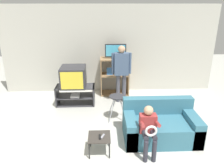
{
  "coord_description": "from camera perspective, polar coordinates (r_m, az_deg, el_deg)",
  "views": [
    {
      "loc": [
        -0.2,
        -2.35,
        2.63
      ],
      "look_at": [
        -0.01,
        2.26,
        0.9
      ],
      "focal_mm": 35.0,
      "sensor_mm": 36.0,
      "label": 1
    }
  ],
  "objects": [
    {
      "name": "wall_back",
      "position": [
        6.63,
        -0.63,
        8.97
      ],
      "size": [
        6.4,
        0.06,
        2.6
      ],
      "color": "beige",
      "rests_on": "ground_plane"
    },
    {
      "name": "tv_stand",
      "position": [
        6.05,
        -9.49,
        -2.89
      ],
      "size": [
        1.03,
        0.48,
        0.52
      ],
      "color": "#38383D",
      "rests_on": "ground_plane"
    },
    {
      "name": "television_main",
      "position": [
        5.87,
        -10.05,
        1.89
      ],
      "size": [
        0.64,
        0.65,
        0.54
      ],
      "color": "#2D2D33",
      "rests_on": "tv_stand"
    },
    {
      "name": "media_shelf",
      "position": [
        6.53,
        0.69,
        2.12
      ],
      "size": [
        0.84,
        0.48,
        1.11
      ],
      "color": "#9E7A51",
      "rests_on": "ground_plane"
    },
    {
      "name": "television_flat",
      "position": [
        6.33,
        0.94,
        8.46
      ],
      "size": [
        0.61,
        0.2,
        0.41
      ],
      "color": "black",
      "rests_on": "media_shelf"
    },
    {
      "name": "folding_stool",
      "position": [
        5.11,
        1.4,
        -4.19
      ],
      "size": [
        0.44,
        0.41,
        0.6
      ],
      "color": "#B7B7BC",
      "rests_on": "ground_plane"
    },
    {
      "name": "snack_table",
      "position": [
        4.11,
        -3.34,
        -14.0
      ],
      "size": [
        0.41,
        0.41,
        0.34
      ],
      "color": "#38332D",
      "rests_on": "ground_plane"
    },
    {
      "name": "remote_control_black",
      "position": [
        4.06,
        -3.21,
        -13.6
      ],
      "size": [
        0.04,
        0.15,
        0.02
      ],
      "primitive_type": "cube",
      "rotation": [
        0.0,
        0.0,
        0.03
      ],
      "color": "black",
      "rests_on": "snack_table"
    },
    {
      "name": "remote_control_white",
      "position": [
        4.07,
        -2.47,
        -13.49
      ],
      "size": [
        0.09,
        0.15,
        0.02
      ],
      "primitive_type": "cube",
      "rotation": [
        0.0,
        0.0,
        -0.39
      ],
      "color": "gray",
      "rests_on": "snack_table"
    },
    {
      "name": "couch",
      "position": [
        4.63,
        12.44,
        -10.62
      ],
      "size": [
        1.47,
        0.88,
        0.77
      ],
      "color": "teal",
      "rests_on": "ground_plane"
    },
    {
      "name": "person_standing_adult",
      "position": [
        5.87,
        2.46,
        4.0
      ],
      "size": [
        0.53,
        0.2,
        1.59
      ],
      "color": "#4C4C56",
      "rests_on": "ground_plane"
    },
    {
      "name": "person_seated_child",
      "position": [
        3.99,
        9.54,
        -11.1
      ],
      "size": [
        0.33,
        0.43,
        0.93
      ],
      "color": "#2D2D38",
      "rests_on": "ground_plane"
    }
  ]
}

